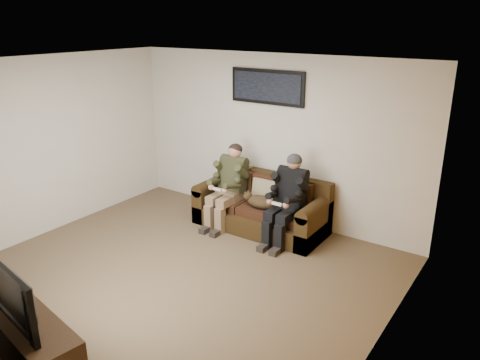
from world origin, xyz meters
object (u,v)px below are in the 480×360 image
Objects in this scene: sofa at (263,208)px; tv_stand at (30,339)px; person_left at (229,181)px; television at (21,292)px; person_right at (288,195)px; cat at (260,201)px; framed_poster at (267,87)px.

sofa reaches higher than tv_stand.
person_left is 3.61m from television.
person_right reaches higher than television.
person_left is at bearing 103.91° from tv_stand.
person_left is 0.61m from cat.
framed_poster is 4.39m from television.
television is at bearing -90.76° from framed_poster.
tv_stand is at bearing 0.00° from television.
sofa is at bearing 95.92° from tv_stand.
framed_poster is at bearing 116.89° from sofa.
cat is 3.61m from tv_stand.
sofa is at bearing 17.96° from person_left.
tv_stand is (-0.26, -3.77, -0.09)m from sofa.
cat is at bearing -1.84° from person_left.
framed_poster reaches higher than sofa.
cat is 3.61m from television.
person_right is at bearing 0.02° from person_left.
person_left is at bearing -162.04° from sofa.
sofa is 1.60× the size of framed_poster.
cat is 0.53× the size of framed_poster.
sofa is 1.44× the size of tv_stand.
person_right is 3.72m from tv_stand.
person_right is (1.03, 0.00, 0.00)m from person_left.
person_left reaches higher than sofa.
person_left is 0.99× the size of person_right.
television is (-0.06, -4.17, -1.38)m from framed_poster.
television is at bearing -102.05° from person_right.
person_left is at bearing -179.98° from person_right.
sofa is at bearing -63.11° from framed_poster.
person_right reaches higher than cat.
cat is (0.58, -0.02, -0.20)m from person_left.
tv_stand is 1.39× the size of television.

